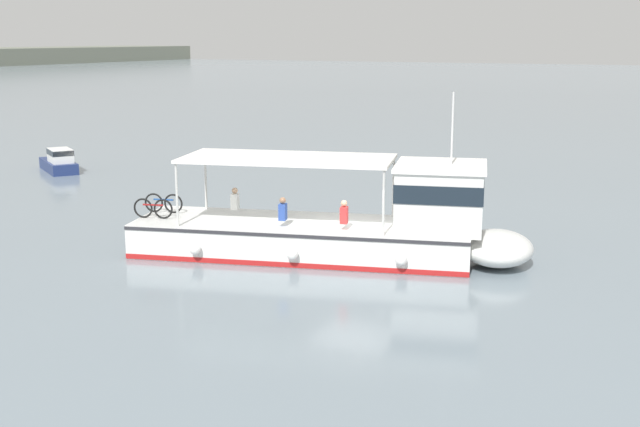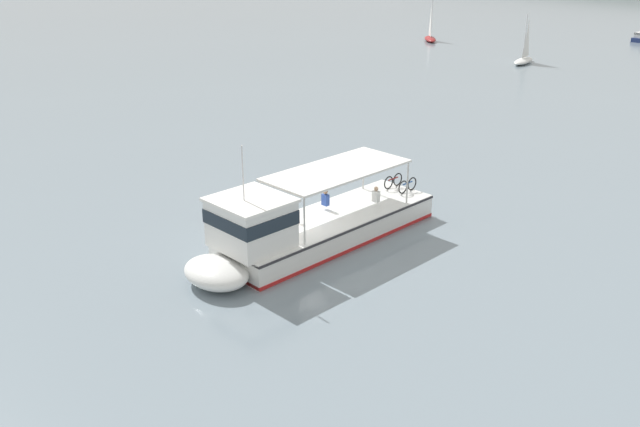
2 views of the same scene
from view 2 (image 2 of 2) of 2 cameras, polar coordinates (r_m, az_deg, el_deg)
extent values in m
plane|color=gray|center=(28.95, -2.49, -2.96)|extent=(400.00, 400.00, 0.00)
cube|color=white|center=(29.56, 0.83, -1.22)|extent=(5.95, 11.26, 1.10)
ellipsoid|color=white|center=(25.94, -8.90, -5.02)|extent=(3.42, 2.90, 1.01)
cube|color=red|center=(29.74, 0.83, -2.01)|extent=(5.99, 11.27, 0.16)
cube|color=#2D2D33|center=(29.38, 0.84, -0.38)|extent=(6.01, 11.28, 0.10)
cube|color=white|center=(26.28, -5.93, -0.88)|extent=(3.31, 3.23, 1.90)
cube|color=#19232D|center=(26.15, -5.95, -0.21)|extent=(3.38, 3.28, 0.56)
cube|color=white|center=(25.90, -6.01, 1.17)|extent=(3.51, 3.43, 0.12)
cube|color=white|center=(28.93, 1.49, 3.76)|extent=(4.62, 7.24, 0.10)
cylinder|color=silver|center=(26.26, -1.35, -0.66)|extent=(0.08, 0.08, 2.00)
cylinder|color=silver|center=(28.17, -5.14, 0.88)|extent=(0.08, 0.08, 2.00)
cylinder|color=silver|center=(30.76, 7.52, 2.64)|extent=(0.08, 0.08, 2.00)
cylinder|color=silver|center=(32.41, 3.75, 3.81)|extent=(0.08, 0.08, 2.00)
cylinder|color=silver|center=(25.33, -6.65, 3.45)|extent=(0.06, 0.06, 2.20)
sphere|color=white|center=(28.75, -6.49, -2.19)|extent=(0.36, 0.36, 0.36)
sphere|color=white|center=(30.70, -1.66, -0.42)|extent=(0.36, 0.36, 0.36)
sphere|color=white|center=(32.73, 2.32, 1.04)|extent=(0.36, 0.36, 0.36)
torus|color=black|center=(32.15, 7.14, 2.26)|extent=(0.23, 0.65, 0.66)
torus|color=black|center=(32.67, 7.91, 2.55)|extent=(0.23, 0.65, 0.66)
cylinder|color=#1E478C|center=(32.37, 7.54, 2.61)|extent=(0.24, 0.69, 0.06)
torus|color=black|center=(32.68, 5.91, 2.65)|extent=(0.23, 0.65, 0.66)
torus|color=black|center=(33.19, 6.69, 2.93)|extent=(0.23, 0.65, 0.66)
cylinder|color=maroon|center=(32.89, 6.31, 2.99)|extent=(0.24, 0.69, 0.06)
cube|color=white|center=(30.47, 4.83, 1.48)|extent=(0.37, 0.30, 0.52)
sphere|color=tan|center=(30.34, 4.85, 2.14)|extent=(0.20, 0.20, 0.20)
cube|color=#2D4CA5|center=(29.95, 0.47, 1.19)|extent=(0.37, 0.30, 0.52)
sphere|color=#9E7051|center=(29.82, 0.47, 1.85)|extent=(0.20, 0.20, 0.20)
cube|color=red|center=(28.74, -2.43, 0.24)|extent=(0.37, 0.30, 0.52)
sphere|color=tan|center=(28.61, -2.44, 0.93)|extent=(0.20, 0.20, 0.20)
ellipsoid|color=maroon|center=(93.77, 9.44, 14.57)|extent=(4.84, 3.66, 0.60)
cylinder|color=silver|center=(93.17, 9.58, 16.19)|extent=(0.08, 0.08, 4.80)
pyramid|color=white|center=(94.03, 9.48, 16.06)|extent=(1.49, 0.92, 4.08)
ellipsoid|color=white|center=(78.03, 17.07, 12.42)|extent=(3.44, 4.91, 0.60)
cylinder|color=silver|center=(77.38, 17.23, 14.36)|extent=(0.08, 0.08, 4.80)
pyramid|color=white|center=(78.23, 17.38, 14.18)|extent=(0.83, 1.54, 4.08)
camera|label=1|loc=(46.29, -27.63, 13.10)|focal=45.39mm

